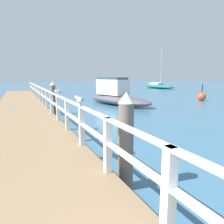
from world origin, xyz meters
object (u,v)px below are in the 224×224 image
Objects in this scene: seagull_foreground at (79,99)px; channel_buoy at (202,97)px; seagull_background at (58,92)px; boat_0 at (159,86)px; boat_1 at (116,95)px; dock_piling_far at (53,98)px; dock_piling_near at (126,141)px.

seagull_foreground reaches higher than channel_buoy.
boat_0 is (21.16, 22.16, -1.13)m from seagull_background.
seagull_foreground is at bearing -135.06° from boat_1.
dock_piling_far is 6.69m from seagull_foreground.
seagull_background is 8.26m from boat_1.
seagull_foreground is 2.81m from seagull_background.
boat_0 is at bearing 52.12° from dock_piling_near.
boat_1 reaches higher than seagull_foreground.
boat_0 is (21.15, 24.98, -1.13)m from seagull_foreground.
channel_buoy is at bearing -21.47° from boat_1.
dock_piling_near is 0.27× the size of boat_1.
dock_piling_near is at bearing -129.24° from boat_1.
boat_1 is at bearing 65.41° from dock_piling_near.
seagull_foreground is 0.34× the size of channel_buoy.
channel_buoy is at bearing 58.66° from boat_0.
dock_piling_near is at bearing 137.57° from seagull_background.
dock_piling_near is at bearing -142.02° from channel_buoy.
boat_0 is at bearing 30.49° from boat_1.
seagull_background is 14.14m from channel_buoy.
boat_1 is at bearing 39.54° from boat_0.
boat_0 reaches higher than dock_piling_near.
dock_piling_near reaches higher than seagull_background.
dock_piling_far is at bearing -173.24° from channel_buoy.
dock_piling_near reaches higher than seagull_foreground.
seagull_foreground is 0.07× the size of boat_1.
dock_piling_near is 1.28× the size of channel_buoy.
boat_1 is at bearing 173.18° from channel_buoy.
channel_buoy is at bearing 37.98° from dock_piling_near.
dock_piling_near is at bearing -90.00° from dock_piling_far.
dock_piling_near is 11.88m from boat_1.
boat_1 is at bearing 53.83° from seagull_foreground.
seagull_foreground is at bearing 102.40° from dock_piling_near.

